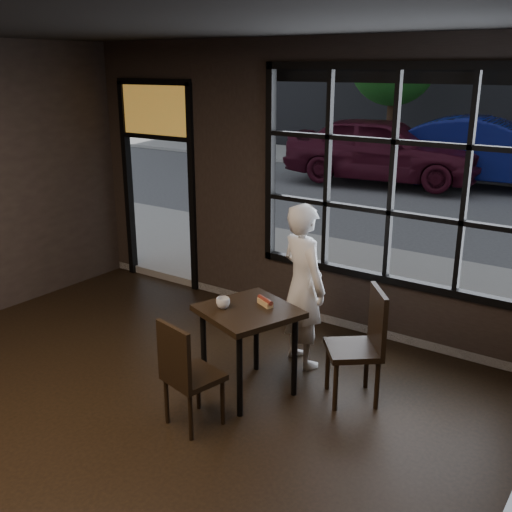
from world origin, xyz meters
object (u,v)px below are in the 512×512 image
Objects in this scene: cafe_table at (249,350)px; chair_near at (194,373)px; man at (303,285)px; navy_car at (488,152)px.

chair_near reaches higher than cafe_table.
man is 0.34× the size of navy_car.
cafe_table is 0.70m from chair_near.
chair_near is 0.19× the size of navy_car.
man reaches higher than cafe_table.
navy_car reaches higher than chair_near.
navy_car is at bearing 114.00° from cafe_table.
cafe_table is 0.89m from man.
cafe_table is 0.50× the size of man.
navy_car is (-0.84, 11.15, 0.49)m from cafe_table.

